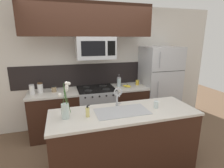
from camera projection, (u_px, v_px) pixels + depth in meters
ground_plane at (108, 153)px, 3.01m from camera, size 10.00×10.00×0.00m
rear_partition at (105, 67)px, 3.95m from camera, size 5.20×0.10×2.60m
splash_band at (93, 74)px, 3.86m from camera, size 3.32×0.01×0.48m
back_counter_left at (55, 114)px, 3.50m from camera, size 0.96×0.65×0.91m
back_counter_right at (128, 106)px, 3.93m from camera, size 0.73×0.65×0.91m
stove_range at (97, 109)px, 3.73m from camera, size 0.76×0.64×0.93m
microwave at (95, 48)px, 3.39m from camera, size 0.74×0.40×0.42m
upper_cabinet_band at (89, 20)px, 3.20m from camera, size 2.39×0.34×0.60m
refrigerator at (159, 85)px, 4.05m from camera, size 0.80×0.74×1.75m
storage_jar_tall at (32, 90)px, 3.23m from camera, size 0.09×0.09×0.19m
storage_jar_medium at (40, 88)px, 3.33m from camera, size 0.10×0.10×0.20m
storage_jar_short at (54, 89)px, 3.40m from camera, size 0.09×0.09×0.11m
banana_bunch at (127, 86)px, 3.74m from camera, size 0.19×0.15×0.08m
french_press at (119, 82)px, 3.79m from camera, size 0.09×0.09×0.27m
coffee_tin at (137, 83)px, 3.91m from camera, size 0.08×0.08×0.11m
island_counter at (124, 139)px, 2.62m from camera, size 2.11×0.76×0.91m
kitchen_sink at (122, 116)px, 2.51m from camera, size 0.76×0.40×0.16m
sink_faucet at (118, 94)px, 2.63m from camera, size 0.14×0.14×0.31m
dish_soap_bottle at (88, 112)px, 2.31m from camera, size 0.06×0.05×0.16m
drinking_glass at (156, 105)px, 2.61m from camera, size 0.07×0.07×0.11m
flower_vase at (65, 107)px, 2.25m from camera, size 0.17×0.13×0.50m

